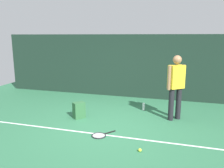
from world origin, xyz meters
TOP-DOWN VIEW (x-y plane):
  - ground_plane at (0.00, 0.00)m, footprint 12.00×12.00m
  - back_fence at (0.00, 3.00)m, footprint 10.00×0.10m
  - court_line at (0.00, -0.43)m, footprint 9.00×0.05m
  - tennis_player at (1.53, 1.05)m, footprint 0.45×0.43m
  - tennis_racket at (-0.02, -0.49)m, footprint 0.52×0.59m
  - backpack at (-0.94, 0.43)m, footprint 0.38×0.38m
  - tennis_ball_near_player at (0.96, -0.96)m, footprint 0.07×0.07m
  - water_bottle at (0.63, 1.58)m, footprint 0.07×0.07m

SIDE VIEW (x-z plane):
  - ground_plane at x=0.00m, z-range 0.00..0.00m
  - court_line at x=0.00m, z-range 0.00..0.00m
  - tennis_racket at x=-0.02m, z-range 0.00..0.03m
  - tennis_ball_near_player at x=0.96m, z-range 0.00..0.07m
  - water_bottle at x=0.63m, z-range 0.00..0.22m
  - backpack at x=-0.94m, z-range -0.01..0.43m
  - tennis_player at x=1.53m, z-range 0.12..1.82m
  - back_fence at x=0.00m, z-range 0.00..2.23m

